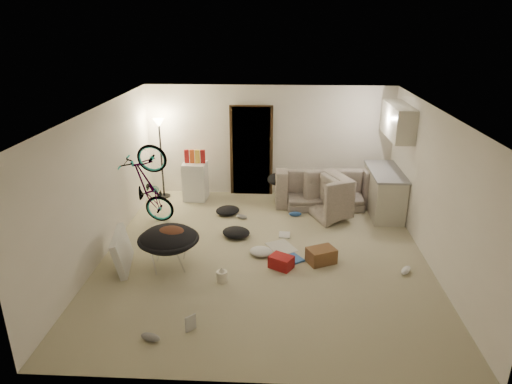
# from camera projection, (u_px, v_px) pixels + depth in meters

# --- Properties ---
(floor) EXTENTS (5.50, 6.00, 0.02)m
(floor) POSITION_uv_depth(u_px,v_px,m) (264.00, 255.00, 7.93)
(floor) COLOR #B7AF8D
(floor) RESTS_ON ground
(ceiling) EXTENTS (5.50, 6.00, 0.02)m
(ceiling) POSITION_uv_depth(u_px,v_px,m) (265.00, 110.00, 7.03)
(ceiling) COLOR white
(ceiling) RESTS_ON wall_back
(wall_back) EXTENTS (5.50, 0.02, 2.50)m
(wall_back) POSITION_uv_depth(u_px,v_px,m) (269.00, 141.00, 10.29)
(wall_back) COLOR white
(wall_back) RESTS_ON floor
(wall_front) EXTENTS (5.50, 0.02, 2.50)m
(wall_front) POSITION_uv_depth(u_px,v_px,m) (255.00, 288.00, 4.67)
(wall_front) COLOR white
(wall_front) RESTS_ON floor
(wall_left) EXTENTS (0.02, 6.00, 2.50)m
(wall_left) POSITION_uv_depth(u_px,v_px,m) (100.00, 184.00, 7.62)
(wall_left) COLOR white
(wall_left) RESTS_ON floor
(wall_right) EXTENTS (0.02, 6.00, 2.50)m
(wall_right) POSITION_uv_depth(u_px,v_px,m) (435.00, 190.00, 7.35)
(wall_right) COLOR white
(wall_right) RESTS_ON floor
(doorway) EXTENTS (0.85, 0.10, 2.04)m
(doorway) POSITION_uv_depth(u_px,v_px,m) (251.00, 151.00, 10.36)
(doorway) COLOR black
(doorway) RESTS_ON floor
(door_trim) EXTENTS (0.97, 0.04, 2.10)m
(door_trim) POSITION_uv_depth(u_px,v_px,m) (251.00, 152.00, 10.33)
(door_trim) COLOR #382513
(door_trim) RESTS_ON floor
(floor_lamp) EXTENTS (0.28, 0.28, 1.81)m
(floor_lamp) POSITION_uv_depth(u_px,v_px,m) (160.00, 141.00, 10.05)
(floor_lamp) COLOR black
(floor_lamp) RESTS_ON floor
(kitchen_counter) EXTENTS (0.60, 1.50, 0.88)m
(kitchen_counter) POSITION_uv_depth(u_px,v_px,m) (384.00, 192.00, 9.52)
(kitchen_counter) COLOR beige
(kitchen_counter) RESTS_ON floor
(counter_top) EXTENTS (0.64, 1.54, 0.04)m
(counter_top) POSITION_uv_depth(u_px,v_px,m) (386.00, 172.00, 9.36)
(counter_top) COLOR gray
(counter_top) RESTS_ON kitchen_counter
(kitchen_uppers) EXTENTS (0.38, 1.40, 0.65)m
(kitchen_uppers) POSITION_uv_depth(u_px,v_px,m) (398.00, 121.00, 8.98)
(kitchen_uppers) COLOR beige
(kitchen_uppers) RESTS_ON wall_right
(sofa) EXTENTS (2.16, 0.96, 0.62)m
(sofa) POSITION_uv_depth(u_px,v_px,m) (323.00, 190.00, 10.05)
(sofa) COLOR #3E463E
(sofa) RESTS_ON floor
(armchair) EXTENTS (1.21, 1.28, 0.66)m
(armchair) POSITION_uv_depth(u_px,v_px,m) (342.00, 200.00, 9.44)
(armchair) COLOR #3E463E
(armchair) RESTS_ON floor
(bicycle) EXTENTS (1.75, 0.86, 0.98)m
(bicycle) POSITION_uv_depth(u_px,v_px,m) (150.00, 202.00, 8.99)
(bicycle) COLOR black
(bicycle) RESTS_ON floor
(book_asset) EXTENTS (0.28, 0.28, 0.02)m
(book_asset) POSITION_uv_depth(u_px,v_px,m) (186.00, 332.00, 5.94)
(book_asset) COLOR maroon
(book_asset) RESTS_ON floor
(mini_fridge) EXTENTS (0.53, 0.53, 0.85)m
(mini_fridge) POSITION_uv_depth(u_px,v_px,m) (196.00, 181.00, 10.24)
(mini_fridge) COLOR white
(mini_fridge) RESTS_ON floor
(snack_box_0) EXTENTS (0.12, 0.10, 0.30)m
(snack_box_0) POSITION_uv_depth(u_px,v_px,m) (187.00, 156.00, 10.04)
(snack_box_0) COLOR maroon
(snack_box_0) RESTS_ON mini_fridge
(snack_box_1) EXTENTS (0.11, 0.08, 0.30)m
(snack_box_1) POSITION_uv_depth(u_px,v_px,m) (192.00, 156.00, 10.03)
(snack_box_1) COLOR #D54E1A
(snack_box_1) RESTS_ON mini_fridge
(snack_box_2) EXTENTS (0.10, 0.07, 0.30)m
(snack_box_2) POSITION_uv_depth(u_px,v_px,m) (197.00, 156.00, 10.03)
(snack_box_2) COLOR yellow
(snack_box_2) RESTS_ON mini_fridge
(snack_box_3) EXTENTS (0.10, 0.08, 0.30)m
(snack_box_3) POSITION_uv_depth(u_px,v_px,m) (203.00, 157.00, 10.02)
(snack_box_3) COLOR maroon
(snack_box_3) RESTS_ON mini_fridge
(saucer_chair) EXTENTS (0.99, 0.99, 0.71)m
(saucer_chair) POSITION_uv_depth(u_px,v_px,m) (169.00, 244.00, 7.39)
(saucer_chair) COLOR silver
(saucer_chair) RESTS_ON floor
(hoodie) EXTENTS (0.49, 0.41, 0.22)m
(hoodie) POSITION_uv_depth(u_px,v_px,m) (171.00, 234.00, 7.28)
(hoodie) COLOR #532C1C
(hoodie) RESTS_ON saucer_chair
(sofa_drape) EXTENTS (0.63, 0.56, 0.28)m
(sofa_drape) POSITION_uv_depth(u_px,v_px,m) (280.00, 179.00, 10.01)
(sofa_drape) COLOR black
(sofa_drape) RESTS_ON sofa
(tv_box) EXTENTS (0.40, 0.94, 0.61)m
(tv_box) POSITION_uv_depth(u_px,v_px,m) (122.00, 251.00, 7.42)
(tv_box) COLOR silver
(tv_box) RESTS_ON floor
(drink_case_a) EXTENTS (0.54, 0.48, 0.26)m
(drink_case_a) POSITION_uv_depth(u_px,v_px,m) (321.00, 255.00, 7.63)
(drink_case_a) COLOR brown
(drink_case_a) RESTS_ON floor
(drink_case_b) EXTENTS (0.45, 0.41, 0.21)m
(drink_case_b) POSITION_uv_depth(u_px,v_px,m) (281.00, 262.00, 7.47)
(drink_case_b) COLOR maroon
(drink_case_b) RESTS_ON floor
(juicer) EXTENTS (0.17, 0.17, 0.25)m
(juicer) POSITION_uv_depth(u_px,v_px,m) (222.00, 276.00, 7.08)
(juicer) COLOR #ECE5CD
(juicer) RESTS_ON floor
(newspaper) EXTENTS (0.61, 0.66, 0.01)m
(newspaper) POSITION_uv_depth(u_px,v_px,m) (281.00, 247.00, 8.18)
(newspaper) COLOR beige
(newspaper) RESTS_ON floor
(book_blue) EXTENTS (0.37, 0.39, 0.03)m
(book_blue) POSITION_uv_depth(u_px,v_px,m) (294.00, 259.00, 7.76)
(book_blue) COLOR #2E5AA8
(book_blue) RESTS_ON floor
(book_white) EXTENTS (0.22, 0.28, 0.02)m
(book_white) POSITION_uv_depth(u_px,v_px,m) (284.00, 235.00, 8.61)
(book_white) COLOR silver
(book_white) RESTS_ON floor
(shoe_0) EXTENTS (0.27, 0.12, 0.10)m
(shoe_0) POSITION_uv_depth(u_px,v_px,m) (295.00, 214.00, 9.45)
(shoe_0) COLOR #2E5AA8
(shoe_0) RESTS_ON floor
(shoe_1) EXTENTS (0.27, 0.20, 0.09)m
(shoe_1) POSITION_uv_depth(u_px,v_px,m) (242.00, 217.00, 9.32)
(shoe_1) COLOR slate
(shoe_1) RESTS_ON floor
(shoe_3) EXTENTS (0.29, 0.18, 0.10)m
(shoe_3) POSITION_uv_depth(u_px,v_px,m) (151.00, 337.00, 5.79)
(shoe_3) COLOR slate
(shoe_3) RESTS_ON floor
(shoe_4) EXTENTS (0.26, 0.30, 0.11)m
(shoe_4) POSITION_uv_depth(u_px,v_px,m) (406.00, 270.00, 7.32)
(shoe_4) COLOR white
(shoe_4) RESTS_ON floor
(clothes_lump_a) EXTENTS (0.64, 0.59, 0.17)m
(clothes_lump_a) POSITION_uv_depth(u_px,v_px,m) (236.00, 232.00, 8.55)
(clothes_lump_a) COLOR black
(clothes_lump_a) RESTS_ON floor
(clothes_lump_b) EXTENTS (0.66, 0.64, 0.15)m
(clothes_lump_b) POSITION_uv_depth(u_px,v_px,m) (228.00, 210.00, 9.55)
(clothes_lump_b) COLOR black
(clothes_lump_b) RESTS_ON floor
(clothes_lump_c) EXTENTS (0.48, 0.44, 0.13)m
(clothes_lump_c) POSITION_uv_depth(u_px,v_px,m) (261.00, 251.00, 7.89)
(clothes_lump_c) COLOR silver
(clothes_lump_c) RESTS_ON floor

